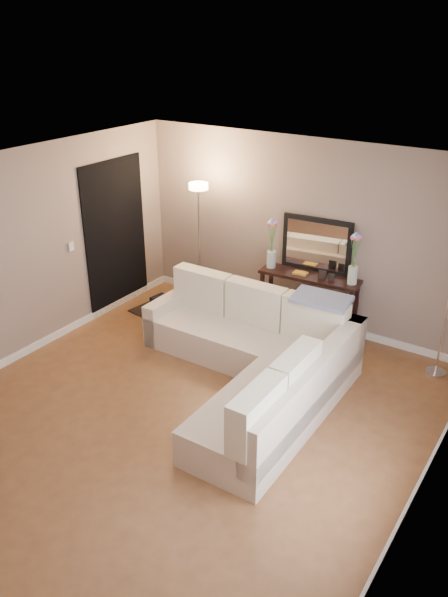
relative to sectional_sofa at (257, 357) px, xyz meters
The scene contains 20 objects.
floor 1.11m from the sectional_sofa, 108.37° to the right, with size 5.00×5.50×0.01m, color brown.
ceiling 2.49m from the sectional_sofa, 108.37° to the right, with size 5.00×5.50×0.01m, color white.
wall_back 2.03m from the sectional_sofa, 100.71° to the left, with size 5.00×0.02×2.60m, color gray.
wall_left 3.16m from the sectional_sofa, 160.59° to the right, with size 0.02×5.50×2.60m, color gray.
wall_right 2.58m from the sectional_sofa, 24.70° to the right, with size 0.02×5.50×2.60m, color gray.
baseboard_back 1.79m from the sectional_sofa, 100.86° to the left, with size 5.00×0.03×0.10m, color white.
baseboard_left 3.01m from the sectional_sofa, 160.43° to the right, with size 0.03×5.50×0.10m, color white.
baseboard_right 2.39m from the sectional_sofa, 24.95° to the right, with size 0.03×5.50×0.10m, color white.
doorway 2.99m from the sectional_sofa, 166.06° to the left, with size 0.02×1.20×2.20m, color black.
switch_plate 2.94m from the sectional_sofa, behind, with size 0.02×0.08×0.12m, color white.
sectional_sofa is the anchor object (origin of this frame).
throw_blanket 1.02m from the sectional_sofa, 54.56° to the left, with size 0.68×0.39×0.05m, color gray.
console_table 1.51m from the sectional_sofa, 96.49° to the left, with size 1.39×0.48×0.84m.
leaning_mirror 1.89m from the sectional_sofa, 93.30° to the left, with size 0.96×0.12×0.75m.
table_decor 1.56m from the sectional_sofa, 93.24° to the left, with size 0.58×0.14×0.14m.
flower_vase_left 1.78m from the sectional_sofa, 114.20° to the left, with size 0.16×0.14×0.72m.
flower_vase_right 1.81m from the sectional_sofa, 72.48° to the left, with size 0.16×0.14×0.72m.
floor_lamp_lit 2.38m from the sectional_sofa, 143.57° to the left, with size 0.30×0.30×1.90m.
charcoal_rug 2.14m from the sectional_sofa, 153.56° to the left, with size 1.24×0.93×0.02m, color black.
black_bag 2.30m from the sectional_sofa, 157.63° to the left, with size 0.35×0.25×0.23m, color black.
Camera 1 is at (3.25, -4.10, 3.89)m, focal length 35.00 mm.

